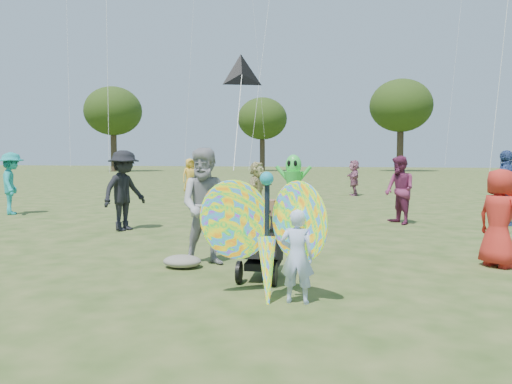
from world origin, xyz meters
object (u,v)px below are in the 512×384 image
at_px(child_girl, 297,256).
at_px(crowd_d, 257,187).
at_px(crowd_a, 499,218).
at_px(crowd_c, 506,188).
at_px(crowd_i, 12,183).
at_px(butterfly_kite, 267,236).
at_px(adult_man, 207,206).
at_px(crowd_g, 190,176).
at_px(crowd_e, 400,190).
at_px(jogging_stroller, 264,234).
at_px(alien_kite, 293,182).
at_px(crowd_b, 124,191).
at_px(crowd_j, 354,178).

xyz_separation_m(child_girl, crowd_d, (-3.02, 8.88, 0.23)).
relative_size(crowd_a, crowd_c, 0.81).
relative_size(crowd_i, butterfly_kite, 1.04).
bearing_deg(child_girl, adult_man, -45.20).
distance_m(crowd_c, crowd_g, 14.24).
bearing_deg(crowd_d, adult_man, -163.53).
distance_m(child_girl, crowd_c, 8.44).
relative_size(crowd_c, crowd_e, 1.08).
distance_m(child_girl, crowd_d, 9.38).
bearing_deg(jogging_stroller, crowd_e, 68.21).
bearing_deg(alien_kite, adult_man, -90.28).
relative_size(child_girl, jogging_stroller, 0.99).
relative_size(adult_man, crowd_i, 1.00).
relative_size(crowd_b, jogging_stroller, 1.67).
bearing_deg(crowd_j, crowd_d, -28.77).
distance_m(crowd_b, jogging_stroller, 5.46).
distance_m(crowd_d, crowd_e, 4.41).
xyz_separation_m(crowd_i, crowd_j, (8.93, 10.02, -0.13)).
bearing_deg(crowd_c, crowd_d, -61.20).
height_order(crowd_a, crowd_b, crowd_b).
xyz_separation_m(crowd_c, crowd_d, (-6.59, 1.23, -0.15)).
relative_size(crowd_c, crowd_i, 1.01).
bearing_deg(alien_kite, crowd_e, -12.58).
height_order(crowd_b, alien_kite, crowd_b).
distance_m(crowd_c, alien_kite, 5.29).
xyz_separation_m(crowd_c, crowd_g, (-11.76, 8.04, -0.11)).
bearing_deg(child_girl, crowd_a, -135.58).
height_order(crowd_b, crowd_j, crowd_b).
height_order(child_girl, crowd_i, crowd_i).
xyz_separation_m(jogging_stroller, butterfly_kite, (0.30, -1.01, 0.13)).
xyz_separation_m(child_girl, adult_man, (-1.75, 1.63, 0.37)).
relative_size(child_girl, butterfly_kite, 0.62).
xyz_separation_m(crowd_b, alien_kite, (3.18, 3.48, 0.06)).
xyz_separation_m(crowd_c, butterfly_kite, (-3.94, -7.61, -0.17)).
bearing_deg(crowd_i, crowd_g, -47.20).
bearing_deg(crowd_j, adult_man, -16.07).
relative_size(child_girl, crowd_g, 0.67).
relative_size(crowd_g, crowd_i, 0.89).
height_order(crowd_d, crowd_e, crowd_e).
bearing_deg(crowd_a, child_girl, 94.24).
relative_size(crowd_d, crowd_i, 0.85).
xyz_separation_m(crowd_g, alien_kite, (6.47, -7.71, 0.17)).
relative_size(crowd_e, jogging_stroller, 1.56).
distance_m(child_girl, crowd_j, 16.45).
bearing_deg(crowd_a, crowd_g, -2.64).
distance_m(crowd_d, butterfly_kite, 9.23).
xyz_separation_m(crowd_d, jogging_stroller, (2.35, -7.83, -0.16)).
height_order(adult_man, alien_kite, adult_man).
xyz_separation_m(crowd_a, crowd_e, (-1.46, 4.62, 0.10)).
distance_m(crowd_e, alien_kite, 2.89).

